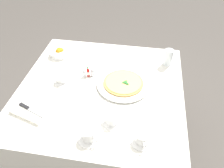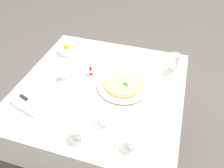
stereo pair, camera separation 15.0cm
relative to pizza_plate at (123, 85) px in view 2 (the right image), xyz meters
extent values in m
plane|color=#4C4742|center=(-0.15, -0.04, -0.75)|extent=(8.00, 8.00, 0.00)
cube|color=white|center=(-0.15, -0.04, -0.02)|extent=(1.09, 1.09, 0.02)
cube|color=white|center=(-0.15, 0.49, -0.17)|extent=(1.09, 0.01, 0.28)
cube|color=white|center=(-0.68, -0.04, -0.17)|extent=(0.01, 1.09, 0.28)
cube|color=white|center=(0.39, -0.04, -0.17)|extent=(0.01, 1.09, 0.28)
cylinder|color=brown|center=(-0.59, -0.49, -0.39)|extent=(0.06, 0.06, 0.72)
cylinder|color=brown|center=(-0.59, 0.40, -0.39)|extent=(0.06, 0.06, 0.72)
cylinder|color=brown|center=(0.30, 0.40, -0.39)|extent=(0.06, 0.06, 0.72)
cylinder|color=white|center=(0.00, 0.00, -0.01)|extent=(0.21, 0.21, 0.01)
cylinder|color=white|center=(0.00, 0.00, 0.00)|extent=(0.35, 0.35, 0.01)
cylinder|color=tan|center=(0.00, 0.00, 0.01)|extent=(0.27, 0.27, 0.01)
cylinder|color=#EAC66B|center=(0.00, 0.00, 0.02)|extent=(0.24, 0.24, 0.00)
ellipsoid|color=#2D7533|center=(0.01, 0.00, 0.02)|extent=(0.03, 0.04, 0.01)
ellipsoid|color=#2D7533|center=(0.01, -0.01, 0.02)|extent=(0.04, 0.03, 0.01)
ellipsoid|color=#2D7533|center=(0.02, -0.02, 0.02)|extent=(0.04, 0.03, 0.01)
cylinder|color=white|center=(-0.12, -0.45, -0.01)|extent=(0.13, 0.13, 0.01)
cylinder|color=white|center=(-0.12, -0.45, 0.03)|extent=(0.08, 0.08, 0.06)
torus|color=white|center=(-0.08, -0.48, 0.03)|extent=(0.03, 0.03, 0.03)
cylinder|color=black|center=(-0.12, -0.45, 0.05)|extent=(0.07, 0.07, 0.00)
cylinder|color=white|center=(0.15, -0.42, -0.01)|extent=(0.13, 0.13, 0.01)
cylinder|color=white|center=(0.15, -0.42, 0.02)|extent=(0.08, 0.08, 0.06)
torus|color=white|center=(0.16, -0.47, 0.03)|extent=(0.01, 0.04, 0.03)
cylinder|color=black|center=(0.15, -0.42, 0.05)|extent=(0.07, 0.07, 0.00)
cylinder|color=white|center=(-0.02, -0.32, -0.01)|extent=(0.13, 0.13, 0.01)
cylinder|color=white|center=(-0.02, -0.32, 0.02)|extent=(0.08, 0.08, 0.06)
torus|color=white|center=(-0.07, -0.34, 0.03)|extent=(0.04, 0.02, 0.03)
cylinder|color=black|center=(-0.02, -0.32, 0.05)|extent=(0.07, 0.07, 0.00)
cylinder|color=white|center=(-0.41, -0.03, -0.01)|extent=(0.13, 0.13, 0.01)
cylinder|color=white|center=(-0.41, -0.03, 0.02)|extent=(0.08, 0.08, 0.05)
torus|color=white|center=(-0.45, -0.07, 0.02)|extent=(0.03, 0.03, 0.03)
cylinder|color=black|center=(-0.41, -0.03, 0.04)|extent=(0.07, 0.07, 0.00)
cylinder|color=white|center=(0.29, 0.29, 0.05)|extent=(0.06, 0.06, 0.12)
cylinder|color=silver|center=(0.29, 0.29, 0.03)|extent=(0.06, 0.06, 0.08)
cube|color=white|center=(-0.51, -0.33, 0.00)|extent=(0.25, 0.19, 0.02)
cube|color=silver|center=(-0.47, -0.35, 0.01)|extent=(0.12, 0.06, 0.01)
cube|color=black|center=(-0.56, -0.31, 0.01)|extent=(0.08, 0.04, 0.01)
cylinder|color=white|center=(-0.54, 0.27, 0.01)|extent=(0.15, 0.15, 0.04)
sphere|color=orange|center=(-0.53, 0.27, 0.02)|extent=(0.06, 0.06, 0.06)
sphere|color=orange|center=(-0.54, 0.28, 0.03)|extent=(0.06, 0.06, 0.06)
sphere|color=orange|center=(-0.54, 0.26, 0.03)|extent=(0.05, 0.05, 0.05)
cylinder|color=#B7140F|center=(-0.26, 0.06, 0.02)|extent=(0.02, 0.02, 0.05)
cylinder|color=white|center=(-0.26, 0.06, 0.02)|extent=(0.02, 0.02, 0.02)
cone|color=#B7140F|center=(-0.26, 0.06, 0.05)|extent=(0.02, 0.02, 0.02)
cylinder|color=#1E722D|center=(-0.26, 0.06, 0.07)|extent=(0.01, 0.01, 0.01)
cylinder|color=white|center=(-0.23, 0.07, 0.01)|extent=(0.03, 0.03, 0.04)
cylinder|color=white|center=(-0.23, 0.07, 0.00)|extent=(0.02, 0.02, 0.03)
sphere|color=silver|center=(-0.23, 0.07, 0.03)|extent=(0.02, 0.02, 0.02)
cylinder|color=white|center=(-0.28, 0.05, 0.01)|extent=(0.03, 0.03, 0.04)
cylinder|color=#38332D|center=(-0.28, 0.05, 0.00)|extent=(0.02, 0.02, 0.03)
sphere|color=silver|center=(-0.28, 0.05, 0.03)|extent=(0.02, 0.02, 0.02)
camera|label=1|loc=(0.11, -1.13, 1.01)|focal=36.32mm
camera|label=2|loc=(0.26, -1.10, 1.01)|focal=36.32mm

